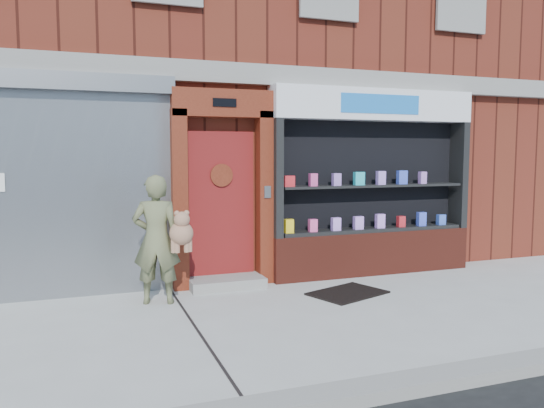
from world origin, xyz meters
name	(u,v)px	position (x,y,z in m)	size (l,w,h in m)	color
ground	(322,315)	(0.00, 0.00, 0.00)	(80.00, 80.00, 0.00)	#9E9E99
curb	(431,381)	(0.00, -2.15, 0.06)	(60.00, 0.30, 0.12)	gray
building	(207,62)	(0.00, 5.99, 4.00)	(12.00, 8.16, 8.00)	#5B1E14
shutter_bay	(59,172)	(-3.00, 1.93, 1.72)	(3.10, 0.30, 3.04)	gray
red_door_bay	(223,188)	(-0.75, 1.86, 1.46)	(1.52, 0.58, 2.90)	#511A0D
pharmacy_bay	(372,190)	(1.75, 1.81, 1.37)	(3.50, 0.41, 3.00)	maroon
woman	(159,239)	(-1.79, 1.21, 0.86)	(0.81, 0.59, 1.70)	#626643
doormat	(348,293)	(0.76, 0.77, 0.01)	(1.02, 0.71, 0.03)	black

